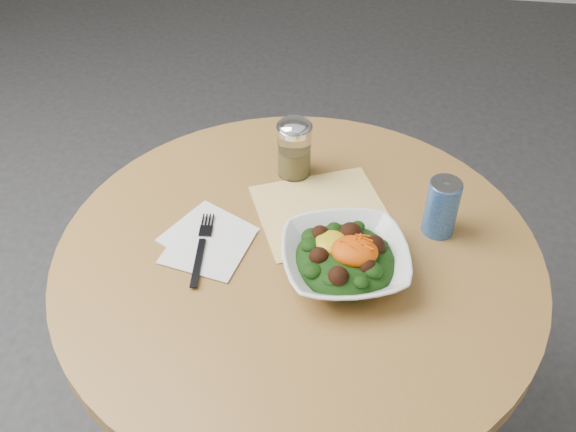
% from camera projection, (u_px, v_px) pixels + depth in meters
% --- Properties ---
extents(table, '(0.90, 0.90, 0.75)m').
position_uv_depth(table, '(297.00, 319.00, 1.32)').
color(table, black).
rests_on(table, ground).
extents(cloth_napkin, '(0.32, 0.31, 0.00)m').
position_uv_depth(cloth_napkin, '(322.00, 212.00, 1.26)').
color(cloth_napkin, '#E59E0C').
rests_on(cloth_napkin, table).
extents(paper_napkins, '(0.19, 0.21, 0.00)m').
position_uv_depth(paper_napkins, '(208.00, 241.00, 1.20)').
color(paper_napkins, white).
rests_on(paper_napkins, table).
extents(salad_bowl, '(0.27, 0.27, 0.08)m').
position_uv_depth(salad_bowl, '(345.00, 259.00, 1.13)').
color(salad_bowl, white).
rests_on(salad_bowl, table).
extents(fork, '(0.04, 0.19, 0.00)m').
position_uv_depth(fork, '(202.00, 246.00, 1.18)').
color(fork, black).
rests_on(fork, table).
extents(spice_shaker, '(0.07, 0.07, 0.13)m').
position_uv_depth(spice_shaker, '(294.00, 148.00, 1.31)').
color(spice_shaker, silver).
rests_on(spice_shaker, table).
extents(beverage_can, '(0.06, 0.06, 0.12)m').
position_uv_depth(beverage_can, '(442.00, 207.00, 1.19)').
color(beverage_can, navy).
rests_on(beverage_can, table).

